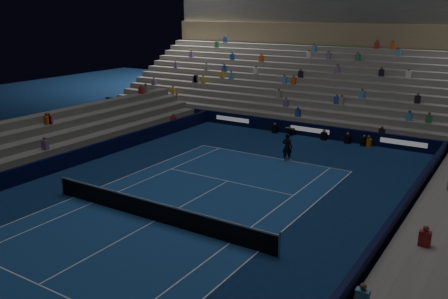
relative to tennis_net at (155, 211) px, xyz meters
name	(u,v)px	position (x,y,z in m)	size (l,w,h in m)	color
ground	(155,221)	(0.00, 0.00, -0.50)	(90.00, 90.00, 0.00)	#0C224B
court_surface	(155,221)	(0.00, 0.00, -0.50)	(10.97, 23.77, 0.01)	navy
sponsor_barrier_far	(310,130)	(0.00, 18.50, 0.00)	(44.00, 0.25, 1.00)	black
sponsor_barrier_east	(362,269)	(9.70, 0.00, 0.00)	(0.25, 37.00, 1.00)	black
sponsor_barrier_west	(23,174)	(-9.70, 0.00, 0.00)	(0.25, 37.00, 1.00)	black
grandstand_main	(352,79)	(0.00, 27.90, 2.87)	(44.00, 15.20, 11.20)	slate
tennis_net	(155,211)	(0.00, 0.00, 0.00)	(12.90, 0.10, 1.10)	#B2B2B7
tennis_player	(287,147)	(1.18, 11.79, 0.42)	(0.67, 0.44, 1.84)	black
broadcast_camera	(291,132)	(-1.40, 18.04, -0.23)	(0.40, 0.84, 0.53)	black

